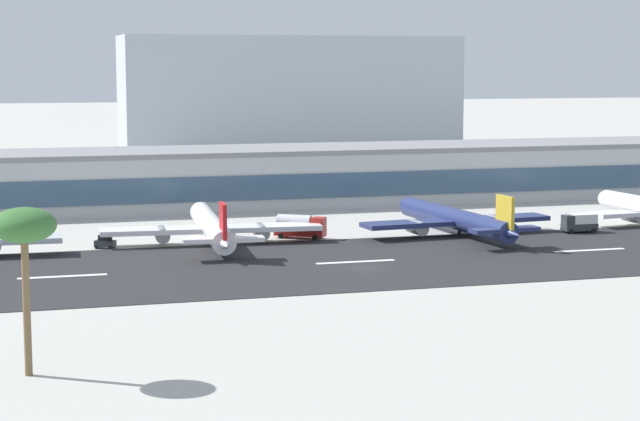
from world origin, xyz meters
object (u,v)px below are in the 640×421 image
service_baggage_tug_1 (105,242)px  airliner_gold_tail_gate_2 (459,220)px  terminal_building (271,176)px  service_fuel_truck_2 (300,226)px  palm_tree_1 (24,229)px  airliner_red_tail_gate_1 (212,228)px  service_box_truck_0 (579,223)px  distant_hotel_block (291,97)px

service_baggage_tug_1 → airliner_gold_tail_gate_2: bearing=23.1°
terminal_building → service_fuel_truck_2: (-5.91, -45.86, -3.87)m
service_baggage_tug_1 → service_fuel_truck_2: service_fuel_truck_2 is taller
terminal_building → service_baggage_tug_1: size_ratio=54.53×
airliner_gold_tail_gate_2 → palm_tree_1: 100.52m
airliner_red_tail_gate_1 → service_box_truck_0: bearing=-89.9°
airliner_gold_tail_gate_2 → service_box_truck_0: (21.38, -2.33, -0.92)m
service_box_truck_0 → distant_hotel_block: bearing=-86.8°
service_fuel_truck_2 → distant_hotel_block: bearing=109.4°
distant_hotel_block → service_baggage_tug_1: bearing=-114.1°
airliner_red_tail_gate_1 → palm_tree_1: bearing=161.0°
airliner_red_tail_gate_1 → service_baggage_tug_1: airliner_red_tail_gate_1 is taller
service_baggage_tug_1 → service_fuel_truck_2: bearing=29.2°
airliner_gold_tail_gate_2 → terminal_building: bearing=16.4°
airliner_gold_tail_gate_2 → service_fuel_truck_2: bearing=73.9°
terminal_building → palm_tree_1: palm_tree_1 is taller
service_baggage_tug_1 → service_fuel_truck_2: size_ratio=0.42×
terminal_building → service_fuel_truck_2: size_ratio=22.86×
terminal_building → service_box_truck_0: terminal_building is taller
airliner_red_tail_gate_1 → service_baggage_tug_1: 17.08m
airliner_gold_tail_gate_2 → service_baggage_tug_1: bearing=81.3°
terminal_building → airliner_red_tail_gate_1: 53.12m
terminal_building → distant_hotel_block: bearing=73.6°
terminal_building → service_baggage_tug_1: 61.26m
airliner_red_tail_gate_1 → service_baggage_tug_1: (-16.96, 0.96, -1.69)m
airliner_red_tail_gate_1 → service_fuel_truck_2: size_ratio=4.82×
service_box_truck_0 → palm_tree_1: (-93.71, -66.58, 12.05)m
distant_hotel_block → palm_tree_1: (-84.56, -231.14, -4.75)m
terminal_building → service_fuel_truck_2: 46.40m
distant_hotel_block → airliner_red_tail_gate_1: distant_hotel_block is taller
service_baggage_tug_1 → palm_tree_1: palm_tree_1 is taller
terminal_building → airliner_gold_tail_gate_2: 54.83m
service_baggage_tug_1 → terminal_building: bearing=77.3°
terminal_building → distant_hotel_block: distant_hotel_block is taller
service_box_truck_0 → service_baggage_tug_1: 80.35m
service_fuel_truck_2 → airliner_gold_tail_gate_2: bearing=22.8°
airliner_red_tail_gate_1 → palm_tree_1: size_ratio=2.59×
airliner_red_tail_gate_1 → service_box_truck_0: (63.20, -4.50, -0.95)m
terminal_building → palm_tree_1: bearing=-113.4°
airliner_gold_tail_gate_2 → service_box_truck_0: size_ratio=6.77×
terminal_building → distant_hotel_block: 116.89m
distant_hotel_block → service_baggage_tug_1: distant_hotel_block is taller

